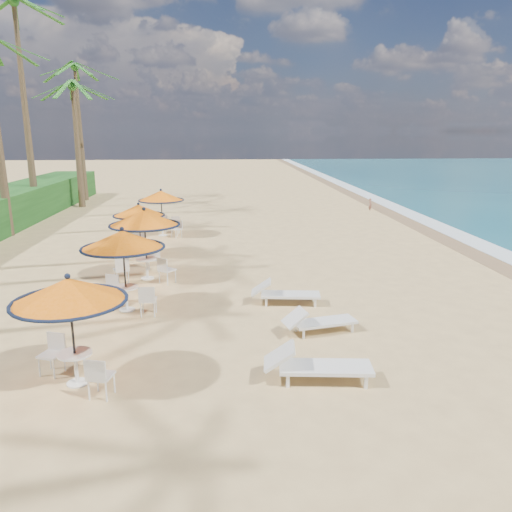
{
  "coord_description": "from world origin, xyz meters",
  "views": [
    {
      "loc": [
        -1.98,
        -9.54,
        4.84
      ],
      "look_at": [
        -0.99,
        4.96,
        1.2
      ],
      "focal_mm": 35.0,
      "sensor_mm": 36.0,
      "label": 1
    }
  ],
  "objects_px": {
    "station_3": "(138,217)",
    "lounger_mid": "(317,321)",
    "station_1": "(123,247)",
    "station_4": "(163,201)",
    "lounger_near": "(314,364)",
    "lounger_far": "(283,293)",
    "station_0": "(70,301)",
    "station_2": "(145,227)"
  },
  "relations": [
    {
      "from": "station_0",
      "to": "station_3",
      "type": "distance_m",
      "value": 10.69
    },
    {
      "from": "station_4",
      "to": "lounger_far",
      "type": "relative_size",
      "value": 1.11
    },
    {
      "from": "station_1",
      "to": "station_2",
      "type": "xyz_separation_m",
      "value": [
        0.13,
        3.06,
        -0.02
      ]
    },
    {
      "from": "station_1",
      "to": "lounger_near",
      "type": "relative_size",
      "value": 1.08
    },
    {
      "from": "station_1",
      "to": "lounger_near",
      "type": "xyz_separation_m",
      "value": [
        4.46,
        -4.38,
        -1.44
      ]
    },
    {
      "from": "station_0",
      "to": "station_2",
      "type": "xyz_separation_m",
      "value": [
        0.35,
        7.22,
        0.05
      ]
    },
    {
      "from": "station_0",
      "to": "station_2",
      "type": "bearing_deg",
      "value": 87.2
    },
    {
      "from": "lounger_mid",
      "to": "lounger_far",
      "type": "distance_m",
      "value": 2.26
    },
    {
      "from": "station_4",
      "to": "lounger_near",
      "type": "bearing_deg",
      "value": -72.75
    },
    {
      "from": "station_0",
      "to": "station_3",
      "type": "height_order",
      "value": "station_0"
    },
    {
      "from": "station_4",
      "to": "lounger_near",
      "type": "xyz_separation_m",
      "value": [
        4.56,
        -14.69,
        -1.28
      ]
    },
    {
      "from": "station_2",
      "to": "lounger_near",
      "type": "bearing_deg",
      "value": -59.79
    },
    {
      "from": "station_2",
      "to": "station_4",
      "type": "relative_size",
      "value": 1.09
    },
    {
      "from": "station_1",
      "to": "lounger_mid",
      "type": "height_order",
      "value": "station_1"
    },
    {
      "from": "station_0",
      "to": "lounger_far",
      "type": "distance_m",
      "value": 6.54
    },
    {
      "from": "station_4",
      "to": "station_1",
      "type": "bearing_deg",
      "value": -89.42
    },
    {
      "from": "station_4",
      "to": "station_0",
      "type": "bearing_deg",
      "value": -90.48
    },
    {
      "from": "lounger_near",
      "to": "station_2",
      "type": "bearing_deg",
      "value": 125.59
    },
    {
      "from": "station_3",
      "to": "lounger_mid",
      "type": "xyz_separation_m",
      "value": [
        5.63,
        -8.45,
        -1.25
      ]
    },
    {
      "from": "station_2",
      "to": "lounger_far",
      "type": "distance_m",
      "value": 5.32
    },
    {
      "from": "station_2",
      "to": "station_0",
      "type": "bearing_deg",
      "value": -92.8
    },
    {
      "from": "station_1",
      "to": "lounger_far",
      "type": "distance_m",
      "value": 4.65
    },
    {
      "from": "station_3",
      "to": "lounger_far",
      "type": "relative_size",
      "value": 1.06
    },
    {
      "from": "lounger_mid",
      "to": "lounger_far",
      "type": "height_order",
      "value": "lounger_far"
    },
    {
      "from": "station_1",
      "to": "station_0",
      "type": "bearing_deg",
      "value": -93.09
    },
    {
      "from": "station_1",
      "to": "station_2",
      "type": "height_order",
      "value": "station_2"
    },
    {
      "from": "station_0",
      "to": "lounger_near",
      "type": "distance_m",
      "value": 4.88
    },
    {
      "from": "station_3",
      "to": "lounger_mid",
      "type": "bearing_deg",
      "value": -56.34
    },
    {
      "from": "station_1",
      "to": "lounger_mid",
      "type": "xyz_separation_m",
      "value": [
        4.98,
        -1.95,
        -1.49
      ]
    },
    {
      "from": "station_3",
      "to": "station_4",
      "type": "height_order",
      "value": "station_4"
    },
    {
      "from": "station_4",
      "to": "lounger_near",
      "type": "height_order",
      "value": "station_4"
    },
    {
      "from": "station_0",
      "to": "lounger_mid",
      "type": "xyz_separation_m",
      "value": [
        5.21,
        2.22,
        -1.42
      ]
    },
    {
      "from": "station_2",
      "to": "lounger_near",
      "type": "relative_size",
      "value": 1.11
    },
    {
      "from": "lounger_far",
      "to": "station_2",
      "type": "bearing_deg",
      "value": 152.77
    },
    {
      "from": "lounger_mid",
      "to": "lounger_far",
      "type": "relative_size",
      "value": 0.95
    },
    {
      "from": "station_2",
      "to": "station_3",
      "type": "height_order",
      "value": "station_2"
    },
    {
      "from": "station_1",
      "to": "station_3",
      "type": "xyz_separation_m",
      "value": [
        -0.65,
        6.51,
        -0.24
      ]
    },
    {
      "from": "lounger_mid",
      "to": "station_4",
      "type": "bearing_deg",
      "value": 99.11
    },
    {
      "from": "lounger_near",
      "to": "lounger_far",
      "type": "distance_m",
      "value": 4.61
    },
    {
      "from": "station_3",
      "to": "lounger_near",
      "type": "height_order",
      "value": "station_3"
    },
    {
      "from": "station_2",
      "to": "lounger_mid",
      "type": "height_order",
      "value": "station_2"
    },
    {
      "from": "station_4",
      "to": "lounger_mid",
      "type": "height_order",
      "value": "station_4"
    }
  ]
}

